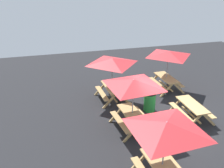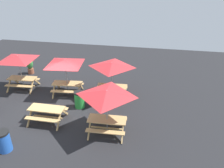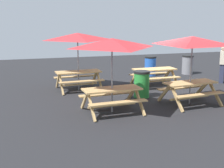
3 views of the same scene
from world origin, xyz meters
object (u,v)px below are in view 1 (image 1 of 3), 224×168
picnic_table_0 (192,108)px  picnic_table_1 (112,64)px  picnic_table_3 (133,86)px  picnic_table_2 (166,131)px  trash_bin_green (150,101)px  picnic_table_4 (168,56)px

picnic_table_0 → picnic_table_1: 4.34m
picnic_table_0 → picnic_table_3: bearing=89.6°
picnic_table_2 → trash_bin_green: (4.39, -1.46, -1.49)m
picnic_table_2 → picnic_table_3: size_ratio=1.00×
trash_bin_green → picnic_table_0: bearing=-128.1°
picnic_table_0 → picnic_table_2: (-3.18, 3.00, 1.43)m
picnic_table_1 → trash_bin_green: bearing=-140.9°
picnic_table_0 → picnic_table_4: 3.52m
picnic_table_1 → picnic_table_0: bearing=-136.5°
picnic_table_1 → picnic_table_4: bearing=-86.4°
picnic_table_0 → picnic_table_2: size_ratio=0.64×
picnic_table_3 → picnic_table_4: bearing=-50.7°
picnic_table_1 → picnic_table_2: same height
picnic_table_0 → picnic_table_3: (-0.01, 2.87, 1.43)m
picnic_table_1 → picnic_table_3: same height
picnic_table_1 → picnic_table_2: 5.97m
picnic_table_2 → picnic_table_3: 3.17m
picnic_table_2 → trash_bin_green: size_ratio=2.88×
picnic_table_4 → picnic_table_2: bearing=149.8°
picnic_table_2 → picnic_table_4: same height
picnic_table_0 → picnic_table_3: 3.20m
picnic_table_2 → picnic_table_4: bearing=-31.4°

